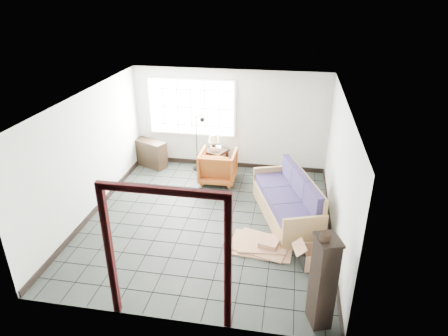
% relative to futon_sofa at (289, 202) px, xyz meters
% --- Properties ---
extents(ground, '(5.50, 5.50, 0.00)m').
position_rel_futon_sofa_xyz_m(ground, '(-1.63, -0.41, -0.36)').
color(ground, black).
rests_on(ground, ground).
extents(room_shell, '(5.02, 5.52, 2.61)m').
position_rel_futon_sofa_xyz_m(room_shell, '(-1.63, -0.38, 1.32)').
color(room_shell, silver).
rests_on(room_shell, ground).
extents(window_panel, '(2.32, 0.08, 1.52)m').
position_rel_futon_sofa_xyz_m(window_panel, '(-2.63, 2.29, 1.24)').
color(window_panel, silver).
rests_on(window_panel, ground).
extents(doorway_trim, '(1.80, 0.08, 2.20)m').
position_rel_futon_sofa_xyz_m(doorway_trim, '(-1.63, -3.11, 1.02)').
color(doorway_trim, '#330B0D').
rests_on(doorway_trim, ground).
extents(futon_sofa, '(1.56, 2.41, 1.00)m').
position_rel_futon_sofa_xyz_m(futon_sofa, '(0.00, 0.00, 0.00)').
color(futon_sofa, olive).
rests_on(futon_sofa, ground).
extents(armchair, '(0.87, 0.81, 0.89)m').
position_rel_futon_sofa_xyz_m(armchair, '(-1.78, 1.40, 0.08)').
color(armchair, '#9A4716').
rests_on(armchair, ground).
extents(side_table, '(0.71, 0.71, 0.59)m').
position_rel_futon_sofa_xyz_m(side_table, '(-1.95, 1.99, 0.13)').
color(side_table, black).
rests_on(side_table, ground).
extents(table_lamp, '(0.33, 0.33, 0.43)m').
position_rel_futon_sofa_xyz_m(table_lamp, '(-1.99, 1.96, 0.53)').
color(table_lamp, black).
rests_on(table_lamp, side_table).
extents(projector, '(0.30, 0.25, 0.10)m').
position_rel_futon_sofa_xyz_m(projector, '(-1.94, 1.96, 0.28)').
color(projector, silver).
rests_on(projector, side_table).
extents(floor_lamp, '(0.42, 0.37, 1.57)m').
position_rel_futon_sofa_xyz_m(floor_lamp, '(-2.35, 1.92, 0.48)').
color(floor_lamp, black).
rests_on(floor_lamp, ground).
extents(console_shelf, '(0.98, 0.71, 0.71)m').
position_rel_futon_sofa_xyz_m(console_shelf, '(-3.74, 1.99, -0.00)').
color(console_shelf, black).
rests_on(console_shelf, ground).
extents(tall_shelf, '(0.42, 0.48, 1.47)m').
position_rel_futon_sofa_xyz_m(tall_shelf, '(0.52, -2.81, 0.38)').
color(tall_shelf, black).
rests_on(tall_shelf, ground).
extents(pot, '(0.17, 0.17, 0.11)m').
position_rel_futon_sofa_xyz_m(pot, '(0.46, -2.85, 1.16)').
color(pot, black).
rests_on(pot, tall_shelf).
extents(open_box, '(0.88, 0.58, 0.46)m').
position_rel_futon_sofa_xyz_m(open_box, '(0.52, -1.50, -0.19)').
color(open_box, '#A36D4E').
rests_on(open_box, ground).
extents(cardboard_pile, '(1.23, 1.01, 0.17)m').
position_rel_futon_sofa_xyz_m(cardboard_pile, '(-0.45, -1.13, -0.32)').
color(cardboard_pile, '#A36D4E').
rests_on(cardboard_pile, ground).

